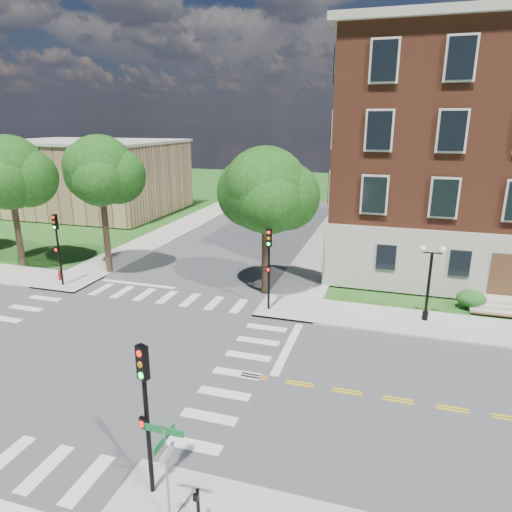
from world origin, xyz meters
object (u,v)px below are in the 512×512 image
(traffic_signal_nw, at_px, (57,241))
(push_button_post, at_px, (198,506))
(traffic_signal_se, at_px, (145,402))
(street_sign_pole, at_px, (166,457))
(traffic_signal_ne, at_px, (269,259))
(fire_hydrant, at_px, (60,275))
(twin_lamp_west, at_px, (429,279))

(traffic_signal_nw, bearing_deg, push_button_post, -42.00)
(traffic_signal_se, height_order, street_sign_pole, traffic_signal_se)
(push_button_post, bearing_deg, traffic_signal_se, 158.41)
(traffic_signal_se, height_order, traffic_signal_ne, same)
(push_button_post, relative_size, fire_hydrant, 1.60)
(push_button_post, xyz_separation_m, fire_hydrant, (-17.24, 15.59, -0.33))
(traffic_signal_se, distance_m, twin_lamp_west, 17.40)
(traffic_signal_nw, relative_size, twin_lamp_west, 1.13)
(traffic_signal_ne, height_order, push_button_post, traffic_signal_ne)
(traffic_signal_se, relative_size, push_button_post, 4.00)
(traffic_signal_ne, height_order, traffic_signal_nw, same)
(traffic_signal_nw, height_order, street_sign_pole, traffic_signal_nw)
(traffic_signal_ne, distance_m, traffic_signal_nw, 14.28)
(fire_hydrant, bearing_deg, traffic_signal_nw, -44.47)
(twin_lamp_west, relative_size, street_sign_pole, 1.36)
(traffic_signal_nw, bearing_deg, traffic_signal_ne, 0.37)
(traffic_signal_ne, bearing_deg, push_button_post, -81.82)
(traffic_signal_se, distance_m, street_sign_pole, 1.61)
(traffic_signal_se, relative_size, fire_hydrant, 6.40)
(traffic_signal_nw, distance_m, twin_lamp_west, 22.99)
(traffic_signal_ne, xyz_separation_m, push_button_post, (2.14, -14.88, -2.39))
(street_sign_pole, height_order, push_button_post, street_sign_pole)
(twin_lamp_west, xyz_separation_m, fire_hydrant, (-23.78, -0.38, -2.06))
(twin_lamp_west, xyz_separation_m, push_button_post, (-6.54, -15.97, -1.73))
(traffic_signal_nw, xyz_separation_m, twin_lamp_west, (22.95, 1.19, -0.66))
(traffic_signal_ne, bearing_deg, fire_hydrant, 177.28)
(twin_lamp_west, relative_size, push_button_post, 3.53)
(traffic_signal_ne, relative_size, push_button_post, 4.00)
(traffic_signal_se, height_order, twin_lamp_west, traffic_signal_se)
(traffic_signal_se, bearing_deg, traffic_signal_ne, 91.33)
(traffic_signal_se, xyz_separation_m, twin_lamp_west, (8.35, 15.25, -0.66))
(twin_lamp_west, height_order, push_button_post, twin_lamp_west)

